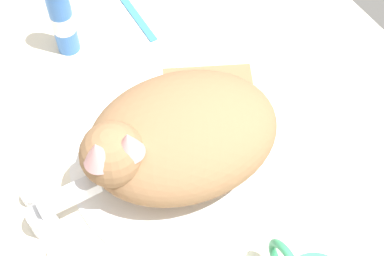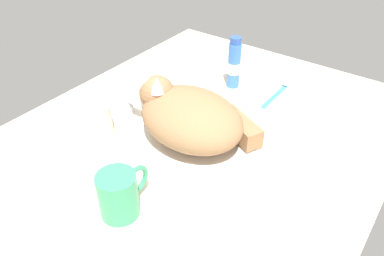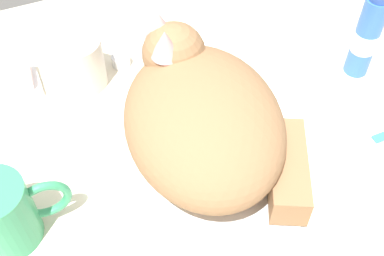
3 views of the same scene
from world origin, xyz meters
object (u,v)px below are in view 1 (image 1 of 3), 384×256
object	(u,v)px
cat	(176,135)
toothpaste_bottle	(61,17)
faucet	(51,215)
toothbrush	(130,7)

from	to	relation	value
cat	toothpaste_bottle	size ratio (longest dim) A/B	2.00
toothpaste_bottle	faucet	bearing A→B (deg)	153.72
toothpaste_bottle	toothbrush	size ratio (longest dim) A/B	0.96
faucet	toothpaste_bottle	distance (cm)	31.27
faucet	cat	world-z (taller)	cat
toothpaste_bottle	toothbrush	xyz separation A→B (cm)	(3.07, -12.53, -6.38)
cat	toothpaste_bottle	distance (cm)	27.80
cat	toothbrush	xyz separation A→B (cm)	(30.47, -7.85, -6.18)
toothbrush	faucet	bearing A→B (deg)	139.60
faucet	toothbrush	bearing A→B (deg)	-40.40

